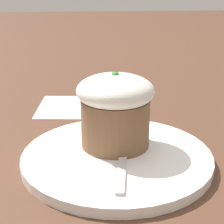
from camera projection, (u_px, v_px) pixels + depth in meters
ground_plane at (117, 162)px, 0.48m from camera, size 4.00×4.00×0.00m
dessert_plate at (117, 158)px, 0.48m from camera, size 0.24×0.24×0.01m
carrot_cake at (112, 108)px, 0.48m from camera, size 0.10×0.10×0.10m
spoon at (122, 157)px, 0.46m from camera, size 0.12×0.04×0.01m
paper_napkin at (68, 107)px, 0.68m from camera, size 0.13×0.11×0.00m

